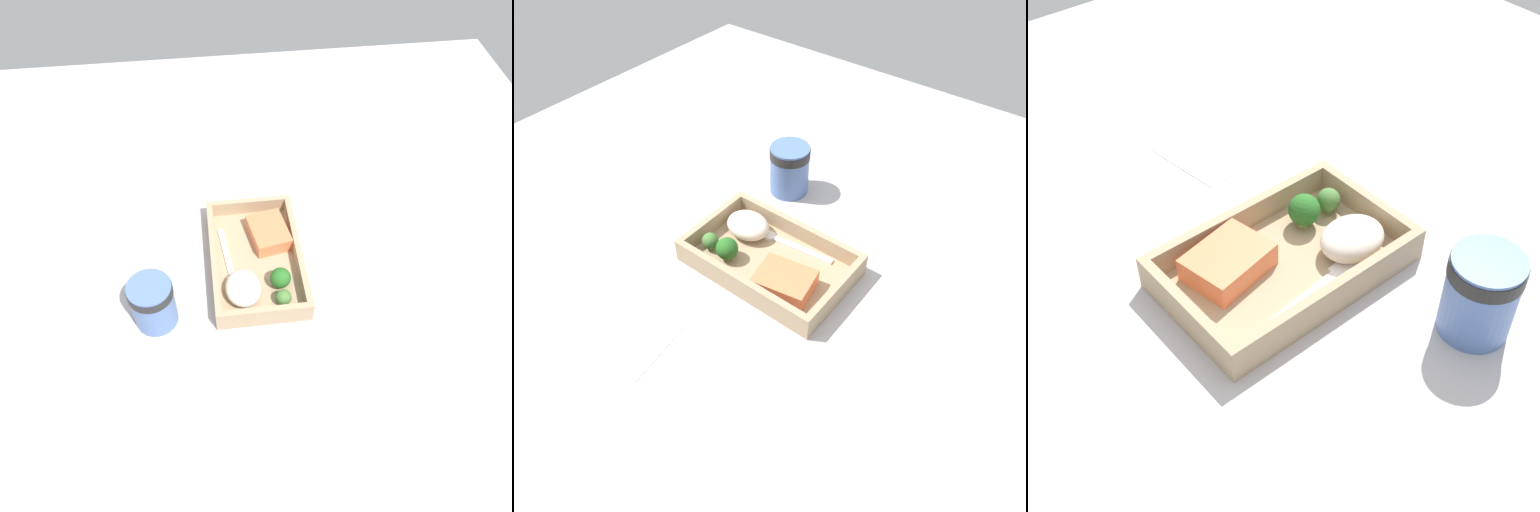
% 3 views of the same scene
% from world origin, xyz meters
% --- Properties ---
extents(ground_plane, '(1.60, 1.60, 0.02)m').
position_xyz_m(ground_plane, '(0.00, 0.00, -0.01)').
color(ground_plane, '#B3AEB0').
extents(takeout_tray, '(0.29, 0.18, 0.01)m').
position_xyz_m(takeout_tray, '(0.00, 0.00, 0.01)').
color(takeout_tray, tan).
rests_on(takeout_tray, ground_plane).
extents(tray_rim, '(0.29, 0.18, 0.03)m').
position_xyz_m(tray_rim, '(0.00, 0.00, 0.03)').
color(tray_rim, tan).
rests_on(tray_rim, takeout_tray).
extents(salmon_fillet, '(0.11, 0.09, 0.03)m').
position_xyz_m(salmon_fillet, '(-0.06, 0.03, 0.03)').
color(salmon_fillet, '#EF7649').
rests_on(salmon_fillet, takeout_tray).
extents(mashed_potatoes, '(0.08, 0.07, 0.04)m').
position_xyz_m(mashed_potatoes, '(0.08, -0.03, 0.03)').
color(mashed_potatoes, silver).
rests_on(mashed_potatoes, takeout_tray).
extents(broccoli_floret_1, '(0.04, 0.04, 0.04)m').
position_xyz_m(broccoli_floret_1, '(0.07, 0.04, 0.04)').
color(broccoli_floret_1, '#729859').
rests_on(broccoli_floret_1, takeout_tray).
extents(broccoli_floret_2, '(0.03, 0.03, 0.03)m').
position_xyz_m(broccoli_floret_2, '(0.11, 0.04, 0.03)').
color(broccoli_floret_2, '#73A250').
rests_on(broccoli_floret_2, takeout_tray).
extents(fork, '(0.16, 0.03, 0.00)m').
position_xyz_m(fork, '(0.00, -0.06, 0.01)').
color(fork, white).
rests_on(fork, takeout_tray).
extents(paper_cup, '(0.08, 0.08, 0.10)m').
position_xyz_m(paper_cup, '(0.11, -0.20, 0.06)').
color(paper_cup, '#5271AE').
rests_on(paper_cup, ground_plane).
extents(receipt_slip, '(0.09, 0.14, 0.00)m').
position_xyz_m(receipt_slip, '(0.06, 0.25, 0.00)').
color(receipt_slip, white).
rests_on(receipt_slip, ground_plane).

